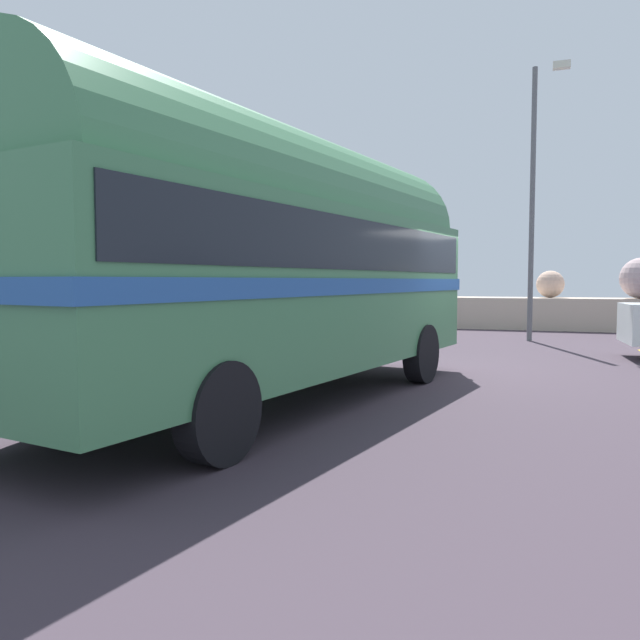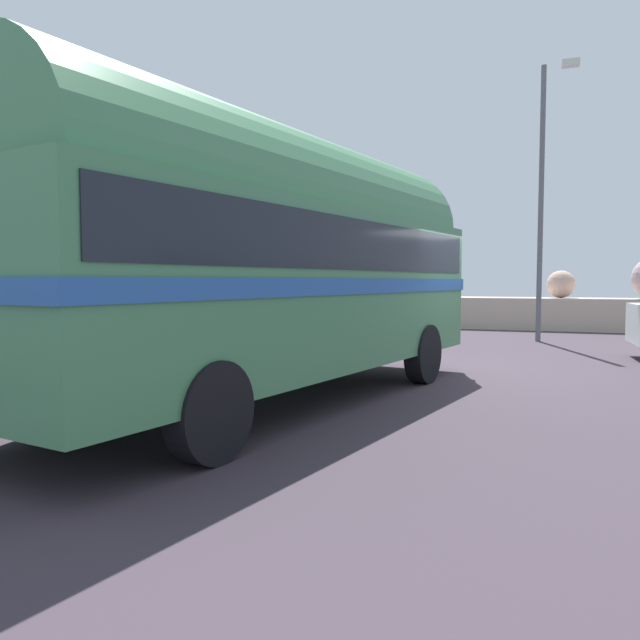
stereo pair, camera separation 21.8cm
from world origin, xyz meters
name	(u,v)px [view 2 (the right image)]	position (x,y,z in m)	size (l,w,h in m)	color
ground	(429,377)	(0.00, 0.00, 0.01)	(32.00, 26.00, 0.02)	#3C313B
breakwater	(489,307)	(-0.03, 11.79, 0.74)	(31.36, 2.30, 2.45)	#BFAC98
vintage_coach	(276,254)	(-1.53, -3.13, 2.05)	(3.99, 8.88, 3.70)	black
lamp_post	(544,190)	(1.76, 7.20, 4.15)	(0.95, 0.44, 7.46)	#5B5B60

